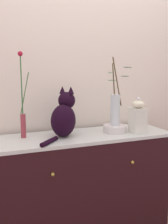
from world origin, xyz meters
The scene contains 7 objects.
wall_back centered at (0.00, 0.29, 1.30)m, with size 4.40×0.08×2.60m, color silver.
sideboard centered at (0.00, 0.00, 0.43)m, with size 1.39×0.46×0.86m.
cat_sitting centered at (-0.16, 0.01, 1.01)m, with size 0.36×0.37×0.38m.
vase_slim_green centered at (-0.45, 0.07, 1.05)m, with size 0.08×0.04×0.63m.
bowl_porcelain centered at (0.26, -0.01, 0.89)m, with size 0.19×0.19×0.06m, color silver.
vase_glass_clear centered at (0.26, -0.01, 1.06)m, with size 0.16×0.17×0.54m.
jar_lidded_porcelain centered at (0.42, -0.10, 0.99)m, with size 0.11×0.11×0.29m.
Camera 1 is at (-0.63, -1.69, 1.34)m, focal length 37.86 mm.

